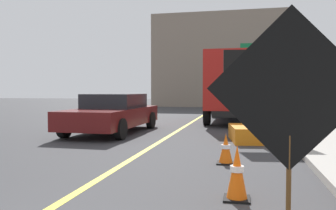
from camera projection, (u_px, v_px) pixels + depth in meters
lane_center_stripe at (141, 153)px, 8.20m from camera, size 0.14×36.00×0.01m
roadwork_sign at (290, 93)px, 3.38m from camera, size 1.63×0.19×2.33m
arrow_board_trailer at (250, 125)px, 10.15m from camera, size 1.60×1.94×2.70m
box_truck at (235, 86)px, 16.53m from camera, size 2.70×7.24×3.14m
pickup_car at (113, 113)px, 12.25m from camera, size 2.20×4.99×1.38m
highway_guide_sign at (268, 63)px, 23.63m from camera, size 2.78×0.32×5.00m
far_building_block at (221, 62)px, 33.93m from camera, size 12.66×6.45×8.67m
traffic_cone_near_sign at (237, 173)px, 4.68m from camera, size 0.36×0.36×0.76m
traffic_cone_mid_lane at (226, 149)px, 7.00m from camera, size 0.36×0.36×0.62m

